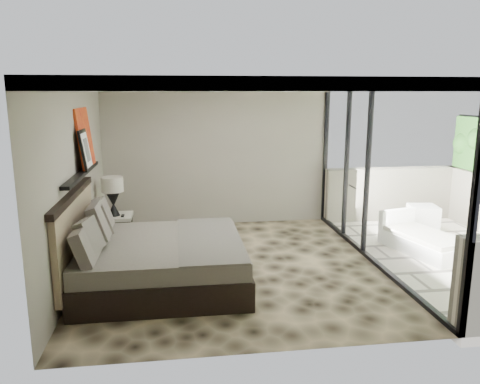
{
  "coord_description": "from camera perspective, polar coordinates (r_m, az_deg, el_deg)",
  "views": [
    {
      "loc": [
        -0.81,
        -6.82,
        2.65
      ],
      "look_at": [
        0.18,
        0.4,
        1.1
      ],
      "focal_mm": 35.0,
      "sensor_mm": 36.0,
      "label": 1
    }
  ],
  "objects": [
    {
      "name": "abstract_canvas",
      "position": [
        7.57,
        -18.41,
        6.3
      ],
      "size": [
        0.13,
        0.9,
        0.9
      ],
      "primitive_type": "cube",
      "rotation": [
        0.0,
        -0.1,
        0.0
      ],
      "color": "#A02E0D",
      "rests_on": "picture_ledge"
    },
    {
      "name": "bed",
      "position": [
        6.71,
        -10.36,
        -8.0
      ],
      "size": [
        2.33,
        2.25,
        1.29
      ],
      "color": "black",
      "rests_on": "floor"
    },
    {
      "name": "lounger",
      "position": [
        8.56,
        21.34,
        -5.57
      ],
      "size": [
        1.1,
        1.64,
        0.59
      ],
      "rotation": [
        0.0,
        0.0,
        0.26
      ],
      "color": "white",
      "rests_on": "terrace_slab"
    },
    {
      "name": "ceiling",
      "position": [
        6.87,
        -1.04,
        13.2
      ],
      "size": [
        4.5,
        5.0,
        0.02
      ],
      "primitive_type": "cube",
      "color": "silver",
      "rests_on": "back_wall"
    },
    {
      "name": "framed_print",
      "position": [
        7.27,
        -18.34,
        4.91
      ],
      "size": [
        0.11,
        0.5,
        0.6
      ],
      "primitive_type": "cube",
      "rotation": [
        0.0,
        -0.14,
        0.0
      ],
      "color": "black",
      "rests_on": "picture_ledge"
    },
    {
      "name": "picture_ledge",
      "position": [
        7.15,
        -18.73,
        2.14
      ],
      "size": [
        0.12,
        2.2,
        0.05
      ],
      "primitive_type": "cube",
      "color": "black",
      "rests_on": "left_wall"
    },
    {
      "name": "glass_wall",
      "position": [
        7.58,
        16.15,
        2.07
      ],
      "size": [
        0.08,
        5.0,
        2.8
      ],
      "primitive_type": "cube",
      "color": "white",
      "rests_on": "floor"
    },
    {
      "name": "ottoman",
      "position": [
        9.78,
        21.39,
        -3.0
      ],
      "size": [
        0.58,
        0.58,
        0.51
      ],
      "primitive_type": "cube",
      "rotation": [
        0.0,
        0.0,
        -0.16
      ],
      "color": "silver",
      "rests_on": "terrace_slab"
    },
    {
      "name": "floor",
      "position": [
        7.37,
        -0.95,
        -9.06
      ],
      "size": [
        5.0,
        5.0,
        0.0
      ],
      "primitive_type": "plane",
      "color": "black",
      "rests_on": "ground"
    },
    {
      "name": "nightstand",
      "position": [
        8.67,
        -14.81,
        -4.23
      ],
      "size": [
        0.7,
        0.7,
        0.57
      ],
      "primitive_type": "cube",
      "rotation": [
        0.0,
        0.0,
        -0.28
      ],
      "color": "black",
      "rests_on": "floor"
    },
    {
      "name": "table_lamp",
      "position": [
        8.47,
        -15.26,
        0.11
      ],
      "size": [
        0.38,
        0.38,
        0.69
      ],
      "color": "black",
      "rests_on": "nightstand"
    },
    {
      "name": "back_wall",
      "position": [
        9.43,
        -2.8,
        4.4
      ],
      "size": [
        4.5,
        0.02,
        2.8
      ],
      "primitive_type": "cube",
      "color": "gray",
      "rests_on": "floor"
    },
    {
      "name": "terrace_slab",
      "position": [
        8.64,
        24.79,
        -7.39
      ],
      "size": [
        3.0,
        5.0,
        0.12
      ],
      "primitive_type": "cube",
      "color": "beige",
      "rests_on": "ground"
    },
    {
      "name": "left_wall",
      "position": [
        7.08,
        -19.3,
        1.19
      ],
      "size": [
        0.02,
        5.0,
        2.8
      ],
      "primitive_type": "cube",
      "color": "gray",
      "rests_on": "floor"
    }
  ]
}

